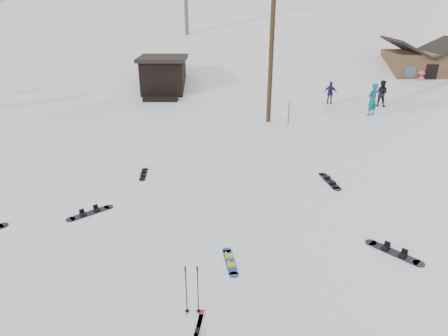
{
  "coord_description": "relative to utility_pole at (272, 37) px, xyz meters",
  "views": [
    {
      "loc": [
        -0.52,
        -8.4,
        6.65
      ],
      "look_at": [
        -0.55,
        3.85,
        1.4
      ],
      "focal_mm": 32.0,
      "sensor_mm": 36.0,
      "label": 1
    }
  ],
  "objects": [
    {
      "name": "board_scatter_d",
      "position": [
        2.26,
        -12.98,
        -4.65
      ],
      "size": [
        1.28,
        1.32,
        0.12
      ],
      "rotation": [
        0.0,
        0.0,
        -0.81
      ],
      "color": "black",
      "rests_on": "ground"
    },
    {
      "name": "board_scatter_a",
      "position": [
        -7.03,
        -10.76,
        -4.65
      ],
      "size": [
        1.32,
        1.15,
        0.11
      ],
      "rotation": [
        0.0,
        0.0,
        0.69
      ],
      "color": "black",
      "rests_on": "ground"
    },
    {
      "name": "skier_navy",
      "position": [
        4.58,
        4.24,
        -3.94
      ],
      "size": [
        0.94,
        0.62,
        1.48
      ],
      "primitive_type": "imported",
      "rotation": [
        0.0,
        0.0,
        2.81
      ],
      "color": "#1C1C46",
      "rests_on": "ground"
    },
    {
      "name": "board_scatter_f",
      "position": [
        1.59,
        -8.24,
        -4.65
      ],
      "size": [
        0.57,
        1.68,
        0.12
      ],
      "rotation": [
        0.0,
        0.0,
        1.75
      ],
      "color": "black",
      "rests_on": "ground"
    },
    {
      "name": "skier_pink",
      "position": [
        12.26,
        7.94,
        -3.87
      ],
      "size": [
        1.07,
        0.65,
        1.61
      ],
      "primitive_type": "imported",
      "rotation": [
        0.0,
        0.0,
        3.09
      ],
      "color": "#F25590",
      "rests_on": "ground"
    },
    {
      "name": "hero_snowboard",
      "position": [
        -2.37,
        -13.42,
        -4.66
      ],
      "size": [
        0.43,
        1.34,
        0.1
      ],
      "rotation": [
        0.0,
        0.0,
        1.73
      ],
      "color": "#1843A2",
      "rests_on": "ground"
    },
    {
      "name": "skier_teal",
      "position": [
        6.4,
        1.37,
        -3.71
      ],
      "size": [
        0.84,
        0.76,
        1.93
      ],
      "primitive_type": "imported",
      "rotation": [
        0.0,
        0.0,
        3.69
      ],
      "color": "#0A566D",
      "rests_on": "ground"
    },
    {
      "name": "ground",
      "position": [
        -2.0,
        -14.0,
        -4.68
      ],
      "size": [
        200.0,
        200.0,
        0.0
      ],
      "primitive_type": "plane",
      "color": "white",
      "rests_on": "ground"
    },
    {
      "name": "utility_pole",
      "position": [
        0.0,
        0.0,
        0.0
      ],
      "size": [
        2.0,
        0.26,
        9.0
      ],
      "color": "#3A2819",
      "rests_on": "ground"
    },
    {
      "name": "treeline_crest",
      "position": [
        -2.0,
        72.0,
        -4.68
      ],
      "size": [
        50.0,
        6.0,
        10.0
      ],
      "primitive_type": null,
      "color": "black",
      "rests_on": "ski_slope"
    },
    {
      "name": "trail_sign",
      "position": [
        1.1,
        -0.42,
        -3.41
      ],
      "size": [
        0.5,
        0.09,
        1.85
      ],
      "color": "#595B60",
      "rests_on": "ground"
    },
    {
      "name": "board_scatter_b",
      "position": [
        -5.83,
        -7.58,
        -4.66
      ],
      "size": [
        0.32,
        1.32,
        0.09
      ],
      "rotation": [
        0.0,
        0.0,
        1.64
      ],
      "color": "black",
      "rests_on": "ground"
    },
    {
      "name": "ski_slope",
      "position": [
        -2.0,
        41.0,
        -16.68
      ],
      "size": [
        60.0,
        85.24,
        65.97
      ],
      "primitive_type": "cube",
      "rotation": [
        0.31,
        0.0,
        0.0
      ],
      "color": "white",
      "rests_on": "ground"
    },
    {
      "name": "skier_dark",
      "position": [
        7.75,
        3.61,
        -3.83
      ],
      "size": [
        1.04,
        0.98,
        1.7
      ],
      "primitive_type": "imported",
      "rotation": [
        0.0,
        0.0,
        2.59
      ],
      "color": "black",
      "rests_on": "ground"
    },
    {
      "name": "ski_poles",
      "position": [
        -3.25,
        -15.32,
        -4.02
      ],
      "size": [
        0.36,
        0.09,
        1.29
      ],
      "color": "black",
      "rests_on": "ground"
    },
    {
      "name": "lift_hut",
      "position": [
        -7.0,
        6.94,
        -3.32
      ],
      "size": [
        3.4,
        4.1,
        2.75
      ],
      "color": "black",
      "rests_on": "ground"
    },
    {
      "name": "cabin",
      "position": [
        13.0,
        10.0,
        -3.2
      ],
      "size": [
        5.39,
        4.4,
        3.77
      ],
      "color": "brown",
      "rests_on": "ground"
    }
  ]
}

